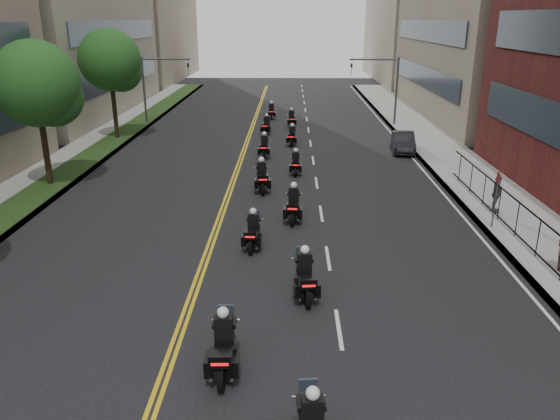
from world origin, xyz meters
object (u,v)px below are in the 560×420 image
(motorcycle_2, at_px, (224,347))
(motorcycle_3, at_px, (305,277))
(motorcycle_6, at_px, (262,178))
(motorcycle_12, at_px, (271,112))
(motorcycle_11, at_px, (292,119))
(motorcycle_4, at_px, (253,232))
(motorcycle_7, at_px, (296,164))
(motorcycle_9, at_px, (292,137))
(motorcycle_10, at_px, (266,126))
(motorcycle_8, at_px, (264,147))
(parked_sedan, at_px, (403,142))
(pedestrian_c, at_px, (497,194))
(motorcycle_5, at_px, (293,206))

(motorcycle_2, relative_size, motorcycle_3, 1.02)
(motorcycle_6, height_order, motorcycle_12, motorcycle_6)
(motorcycle_11, bearing_deg, motorcycle_3, -91.51)
(motorcycle_4, xyz_separation_m, motorcycle_7, (1.77, 10.76, -0.03))
(motorcycle_9, xyz_separation_m, motorcycle_10, (-1.99, 3.88, 0.01))
(motorcycle_2, relative_size, motorcycle_10, 1.12)
(motorcycle_3, height_order, motorcycle_4, motorcycle_3)
(motorcycle_2, height_order, motorcycle_12, motorcycle_2)
(motorcycle_7, xyz_separation_m, motorcycle_9, (-0.20, 7.62, 0.01))
(motorcycle_3, relative_size, motorcycle_11, 1.10)
(motorcycle_9, height_order, motorcycle_12, motorcycle_12)
(motorcycle_8, height_order, motorcycle_9, motorcycle_8)
(parked_sedan, relative_size, pedestrian_c, 2.30)
(motorcycle_3, xyz_separation_m, motorcycle_12, (-2.22, 32.96, -0.05))
(motorcycle_5, distance_m, motorcycle_7, 7.66)
(motorcycle_6, bearing_deg, pedestrian_c, -24.25)
(motorcycle_2, bearing_deg, motorcycle_6, 87.87)
(motorcycle_9, height_order, pedestrian_c, pedestrian_c)
(motorcycle_2, distance_m, motorcycle_4, 8.06)
(motorcycle_3, distance_m, motorcycle_10, 26.37)
(motorcycle_11, relative_size, parked_sedan, 0.54)
(motorcycle_2, xyz_separation_m, motorcycle_8, (-0.02, 22.82, -0.04))
(motorcycle_7, distance_m, motorcycle_11, 14.56)
(motorcycle_7, xyz_separation_m, parked_sedan, (7.34, 5.81, 0.06))
(motorcycle_5, distance_m, motorcycle_10, 19.27)
(motorcycle_5, distance_m, motorcycle_9, 15.28)
(motorcycle_5, distance_m, motorcycle_8, 11.81)
(motorcycle_2, xyz_separation_m, motorcycle_11, (1.76, 33.37, -0.08))
(motorcycle_2, relative_size, motorcycle_7, 1.17)
(motorcycle_4, xyz_separation_m, motorcycle_11, (1.55, 25.32, -0.01))
(motorcycle_6, distance_m, pedestrian_c, 11.49)
(motorcycle_4, distance_m, motorcycle_10, 22.26)
(motorcycle_5, bearing_deg, motorcycle_6, 113.56)
(motorcycle_6, height_order, motorcycle_9, motorcycle_6)
(motorcycle_2, height_order, pedestrian_c, pedestrian_c)
(motorcycle_10, height_order, parked_sedan, motorcycle_10)
(motorcycle_4, distance_m, motorcycle_12, 28.96)
(motorcycle_2, xyz_separation_m, motorcycle_9, (1.79, 26.44, -0.09))
(motorcycle_7, height_order, parked_sedan, motorcycle_7)
(motorcycle_2, bearing_deg, motorcycle_12, 88.62)
(motorcycle_2, bearing_deg, parked_sedan, 67.82)
(motorcycle_6, bearing_deg, motorcycle_3, -86.77)
(motorcycle_3, bearing_deg, motorcycle_9, 85.46)
(motorcycle_8, height_order, pedestrian_c, pedestrian_c)
(motorcycle_2, xyz_separation_m, motorcycle_6, (0.18, 15.52, 0.01))
(motorcycle_3, distance_m, motorcycle_9, 22.38)
(motorcycle_4, bearing_deg, motorcycle_6, 93.84)
(motorcycle_8, xyz_separation_m, motorcycle_10, (-0.17, 7.50, -0.03))
(motorcycle_12, bearing_deg, motorcycle_11, -64.94)
(motorcycle_10, bearing_deg, motorcycle_11, 64.44)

